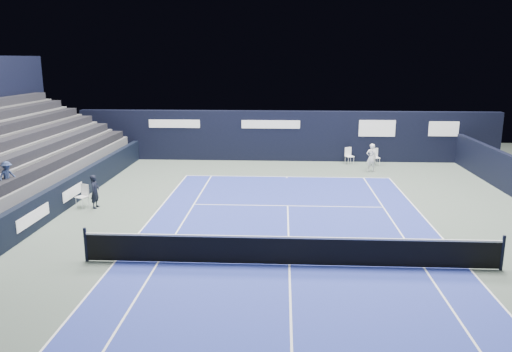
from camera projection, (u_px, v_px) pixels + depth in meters
The scene contains 11 objects.
ground at pixel (289, 242), 17.39m from camera, with size 48.00×48.00×0.00m, color #48554C.
court_surface at pixel (289, 265), 15.45m from camera, with size 10.97×23.77×0.01m, color navy.
folding_chair_back_a at pixel (349, 154), 30.29m from camera, with size 0.58×0.57×1.01m.
folding_chair_back_b at pixel (375, 156), 29.82m from camera, with size 0.54×0.53×1.03m.
line_judge_chair at pixel (83, 194), 21.44m from camera, with size 0.57×0.56×0.99m.
line_judge at pixel (95, 191), 21.26m from camera, with size 0.53×0.35×1.44m, color black.
court_markings at pixel (289, 265), 15.45m from camera, with size 11.03×23.83×0.00m.
tennis_net at pixel (290, 250), 15.33m from camera, with size 12.90×0.10×1.10m.
back_sponsor_wall at pixel (287, 136), 31.13m from camera, with size 26.00×0.63×3.10m.
side_barrier_left at pixel (69, 192), 21.62m from camera, with size 0.33×22.00×1.20m.
tennis_player at pixel (371, 158), 28.12m from camera, with size 0.63×0.84×1.60m.
Camera 1 is at (-0.26, -14.44, 6.24)m, focal length 35.00 mm.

